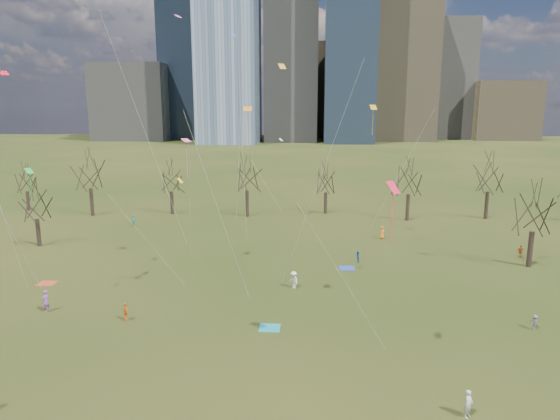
# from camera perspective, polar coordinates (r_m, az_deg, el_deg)

# --- Properties ---
(ground) EXTENTS (500.00, 500.00, 0.00)m
(ground) POSITION_cam_1_polar(r_m,az_deg,el_deg) (38.19, -1.30, -14.12)
(ground) COLOR black
(ground) RESTS_ON ground
(downtown_skyline) EXTENTS (212.50, 78.00, 118.00)m
(downtown_skyline) POSITION_cam_1_polar(r_m,az_deg,el_deg) (245.88, 2.80, 17.08)
(downtown_skyline) COLOR slate
(downtown_skyline) RESTS_ON ground
(bare_tree_row) EXTENTS (113.04, 29.80, 9.50)m
(bare_tree_row) POSITION_cam_1_polar(r_m,az_deg,el_deg) (72.25, 1.33, 3.43)
(bare_tree_row) COLOR black
(bare_tree_row) RESTS_ON ground
(blanket_teal) EXTENTS (1.60, 1.50, 0.03)m
(blanket_teal) POSITION_cam_1_polar(r_m,az_deg,el_deg) (39.30, -1.19, -13.31)
(blanket_teal) COLOR teal
(blanket_teal) RESTS_ON ground
(blanket_navy) EXTENTS (1.60, 1.50, 0.03)m
(blanket_navy) POSITION_cam_1_polar(r_m,az_deg,el_deg) (53.06, 7.64, -6.60)
(blanket_navy) COLOR #263CB5
(blanket_navy) RESTS_ON ground
(blanket_crimson) EXTENTS (1.60, 1.50, 0.03)m
(blanket_crimson) POSITION_cam_1_polar(r_m,az_deg,el_deg) (53.20, -25.08, -7.60)
(blanket_crimson) COLOR #B53C24
(blanket_crimson) RESTS_ON ground
(person_1) EXTENTS (0.67, 0.70, 1.61)m
(person_1) POSITION_cam_1_polar(r_m,az_deg,el_deg) (30.92, 20.74, -20.00)
(person_1) COLOR silver
(person_1) RESTS_ON ground
(person_3) EXTENTS (0.74, 0.87, 1.17)m
(person_3) POSITION_cam_1_polar(r_m,az_deg,el_deg) (43.44, 27.10, -11.33)
(person_3) COLOR #5B5C5F
(person_3) RESTS_ON ground
(person_4) EXTENTS (0.81, 0.89, 1.45)m
(person_4) POSITION_cam_1_polar(r_m,az_deg,el_deg) (42.04, -17.22, -11.07)
(person_4) COLOR orange
(person_4) RESTS_ON ground
(person_7) EXTENTS (0.57, 0.75, 1.86)m
(person_7) POSITION_cam_1_polar(r_m,az_deg,el_deg) (46.04, -25.19, -9.39)
(person_7) COLOR #9652A4
(person_7) RESTS_ON ground
(person_8) EXTENTS (0.51, 0.63, 1.23)m
(person_8) POSITION_cam_1_polar(r_m,az_deg,el_deg) (55.03, 8.84, -5.30)
(person_8) COLOR #2645A8
(person_8) RESTS_ON ground
(person_9) EXTENTS (1.14, 1.20, 1.63)m
(person_9) POSITION_cam_1_polar(r_m,az_deg,el_deg) (46.89, 1.57, -7.97)
(person_9) COLOR silver
(person_9) RESTS_ON ground
(person_10) EXTENTS (0.87, 0.50, 1.39)m
(person_10) POSITION_cam_1_polar(r_m,az_deg,el_deg) (62.29, 25.78, -4.26)
(person_10) COLOR #A53F17
(person_10) RESTS_ON ground
(person_12) EXTENTS (0.80, 0.95, 1.67)m
(person_12) POSITION_cam_1_polar(r_m,az_deg,el_deg) (64.98, 11.60, -2.53)
(person_12) COLOR orange
(person_12) RESTS_ON ground
(person_13) EXTENTS (0.49, 0.66, 1.66)m
(person_13) POSITION_cam_1_polar(r_m,az_deg,el_deg) (73.14, -16.38, -1.16)
(person_13) COLOR #1B7C67
(person_13) RESTS_ON ground
(kites_airborne) EXTENTS (57.25, 48.28, 28.96)m
(kites_airborne) POSITION_cam_1_polar(r_m,az_deg,el_deg) (46.71, 1.17, 6.27)
(kites_airborne) COLOR orange
(kites_airborne) RESTS_ON ground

